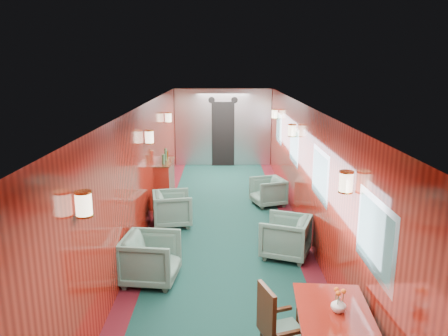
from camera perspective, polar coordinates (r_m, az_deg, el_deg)
name	(u,v)px	position (r m, az deg, el deg)	size (l,w,h in m)	color
room	(224,151)	(7.73, 0.03, 2.28)	(12.00, 12.10, 2.40)	#0D322B
bulkhead	(223,128)	(13.63, -0.13, 5.27)	(2.98, 0.17, 2.39)	silver
windows_right	(305,158)	(8.15, 10.53, 1.32)	(0.02, 8.60, 0.80)	silver
wall_sconces	(224,137)	(8.26, 0.01, 4.10)	(2.97, 7.97, 0.25)	beige
dining_table	(333,320)	(4.74, 14.02, -18.71)	(0.79, 1.07, 0.77)	maroon
side_chair	(276,326)	(4.78, 6.82, -19.76)	(0.54, 0.56, 0.97)	#1A3E37
credenza	(165,182)	(10.02, -7.73, -1.85)	(0.35, 1.11, 1.27)	maroon
flower_vase	(339,305)	(4.61, 14.74, -16.86)	(0.15, 0.15, 0.16)	silver
armchair_left_near	(151,259)	(6.60, -9.52, -11.59)	(0.77, 0.79, 0.72)	#1A3E37
armchair_left_far	(172,209)	(8.72, -6.75, -5.31)	(0.73, 0.75, 0.68)	#1A3E37
armchair_right_near	(285,237)	(7.38, 8.03, -8.88)	(0.74, 0.76, 0.69)	#1A3E37
armchair_right_far	(268,192)	(9.93, 5.77, -3.09)	(0.67, 0.69, 0.63)	#1A3E37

